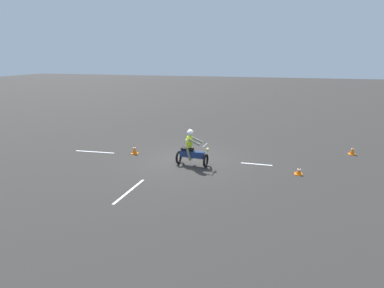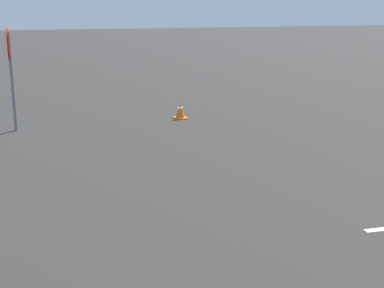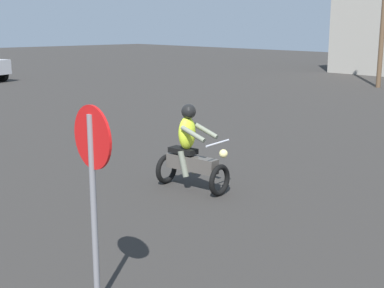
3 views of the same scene
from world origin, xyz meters
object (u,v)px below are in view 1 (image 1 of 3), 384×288
Objects in this scene: motorcycle_rider_foreground at (191,150)px; traffic_cone_mid_left at (352,151)px; traffic_cone_near_right at (299,171)px; traffic_cone_near_left at (134,149)px.

motorcycle_rider_foreground is 8.23m from traffic_cone_mid_left.
traffic_cone_near_left is at bearing -5.50° from traffic_cone_near_right.
traffic_cone_near_right is 4.46m from traffic_cone_mid_left.
motorcycle_rider_foreground reaches higher than traffic_cone_near_left.
traffic_cone_near_right is 0.75× the size of traffic_cone_mid_left.
motorcycle_rider_foreground is 3.89× the size of traffic_cone_mid_left.
traffic_cone_near_left reaches higher than traffic_cone_near_right.
motorcycle_rider_foreground is at bearing 165.38° from traffic_cone_near_left.
motorcycle_rider_foreground is 5.19× the size of traffic_cone_near_right.
motorcycle_rider_foreground reaches higher than traffic_cone_mid_left.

